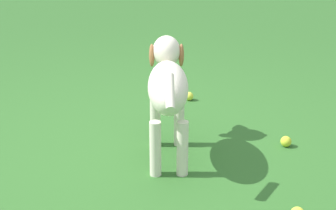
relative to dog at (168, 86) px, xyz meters
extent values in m
plane|color=#2D6026|center=(-0.21, 0.16, -0.43)|extent=(14.00, 14.00, 0.00)
ellipsoid|color=silver|center=(-0.03, -0.04, 0.01)|extent=(0.53, 0.59, 0.25)
cylinder|color=silver|center=(0.02, 0.15, -0.27)|extent=(0.06, 0.06, 0.31)
cylinder|color=silver|center=(0.14, 0.06, -0.27)|extent=(0.06, 0.06, 0.31)
cylinder|color=silver|center=(-0.21, -0.15, -0.27)|extent=(0.06, 0.06, 0.31)
cylinder|color=silver|center=(-0.09, -0.24, -0.27)|extent=(0.06, 0.06, 0.31)
ellipsoid|color=silver|center=(0.18, 0.23, 0.12)|extent=(0.25, 0.25, 0.19)
ellipsoid|color=#9E663D|center=(0.23, 0.29, 0.10)|extent=(0.15, 0.16, 0.08)
sphere|color=black|center=(0.27, 0.34, 0.10)|extent=(0.03, 0.03, 0.03)
ellipsoid|color=#9E663D|center=(0.10, 0.27, 0.10)|extent=(0.07, 0.07, 0.14)
ellipsoid|color=#9E663D|center=(0.24, 0.17, 0.10)|extent=(0.07, 0.07, 0.14)
cylinder|color=silver|center=(-0.25, -0.32, 0.11)|extent=(0.15, 0.17, 0.15)
sphere|color=#D7DF41|center=(0.71, 0.61, -0.39)|extent=(0.07, 0.07, 0.07)
sphere|color=#C8D333|center=(0.62, -0.37, -0.39)|extent=(0.07, 0.07, 0.07)
camera|label=1|loc=(-1.60, -1.96, 0.84)|focal=51.11mm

